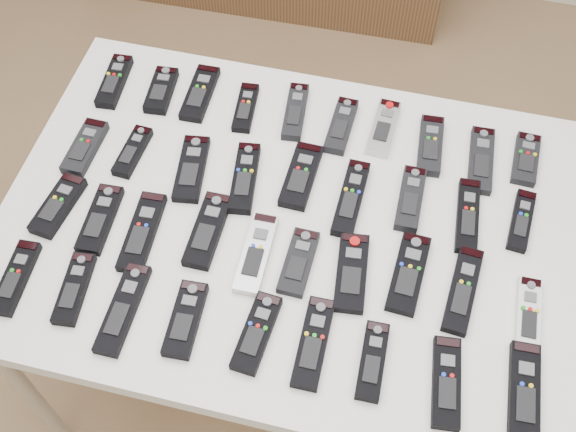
% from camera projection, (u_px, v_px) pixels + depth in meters
% --- Properties ---
extents(ground, '(4.00, 4.00, 0.00)m').
position_uv_depth(ground, '(267.00, 394.00, 2.15)').
color(ground, olive).
rests_on(ground, ground).
extents(table, '(1.25, 0.88, 0.78)m').
position_uv_depth(table, '(288.00, 235.00, 1.61)').
color(table, white).
rests_on(table, ground).
extents(remote_0, '(0.06, 0.17, 0.02)m').
position_uv_depth(remote_0, '(114.00, 81.00, 1.78)').
color(remote_0, black).
rests_on(remote_0, table).
extents(remote_1, '(0.07, 0.14, 0.02)m').
position_uv_depth(remote_1, '(161.00, 90.00, 1.76)').
color(remote_1, black).
rests_on(remote_1, table).
extents(remote_2, '(0.06, 0.17, 0.02)m').
position_uv_depth(remote_2, '(200.00, 93.00, 1.76)').
color(remote_2, black).
rests_on(remote_2, table).
extents(remote_3, '(0.06, 0.15, 0.02)m').
position_uv_depth(remote_3, '(246.00, 108.00, 1.73)').
color(remote_3, black).
rests_on(remote_3, table).
extents(remote_4, '(0.06, 0.17, 0.02)m').
position_uv_depth(remote_4, '(295.00, 112.00, 1.72)').
color(remote_4, black).
rests_on(remote_4, table).
extents(remote_5, '(0.05, 0.16, 0.02)m').
position_uv_depth(remote_5, '(341.00, 126.00, 1.70)').
color(remote_5, black).
rests_on(remote_5, table).
extents(remote_6, '(0.06, 0.16, 0.02)m').
position_uv_depth(remote_6, '(383.00, 128.00, 1.69)').
color(remote_6, '#B7B7BC').
rests_on(remote_6, table).
extents(remote_7, '(0.06, 0.17, 0.02)m').
position_uv_depth(remote_7, '(430.00, 146.00, 1.66)').
color(remote_7, black).
rests_on(remote_7, table).
extents(remote_8, '(0.06, 0.18, 0.02)m').
position_uv_depth(remote_8, '(481.00, 160.00, 1.64)').
color(remote_8, black).
rests_on(remote_8, table).
extents(remote_9, '(0.06, 0.14, 0.02)m').
position_uv_depth(remote_9, '(526.00, 159.00, 1.64)').
color(remote_9, black).
rests_on(remote_9, table).
extents(remote_10, '(0.06, 0.16, 0.02)m').
position_uv_depth(remote_10, '(85.00, 147.00, 1.66)').
color(remote_10, black).
rests_on(remote_10, table).
extents(remote_11, '(0.05, 0.14, 0.02)m').
position_uv_depth(remote_11, '(133.00, 152.00, 1.66)').
color(remote_11, black).
rests_on(remote_11, table).
extents(remote_12, '(0.08, 0.19, 0.02)m').
position_uv_depth(remote_12, '(191.00, 169.00, 1.63)').
color(remote_12, black).
rests_on(remote_12, table).
extents(remote_13, '(0.08, 0.19, 0.02)m').
position_uv_depth(remote_13, '(245.00, 178.00, 1.61)').
color(remote_13, black).
rests_on(remote_13, table).
extents(remote_14, '(0.07, 0.18, 0.02)m').
position_uv_depth(remote_14, '(301.00, 176.00, 1.62)').
color(remote_14, black).
rests_on(remote_14, table).
extents(remote_15, '(0.05, 0.20, 0.02)m').
position_uv_depth(remote_15, '(351.00, 198.00, 1.58)').
color(remote_15, black).
rests_on(remote_15, table).
extents(remote_16, '(0.05, 0.16, 0.02)m').
position_uv_depth(remote_16, '(410.00, 199.00, 1.58)').
color(remote_16, black).
rests_on(remote_16, table).
extents(remote_17, '(0.05, 0.19, 0.02)m').
position_uv_depth(remote_17, '(468.00, 216.00, 1.56)').
color(remote_17, black).
rests_on(remote_17, table).
extents(remote_18, '(0.05, 0.16, 0.02)m').
position_uv_depth(remote_18, '(521.00, 221.00, 1.55)').
color(remote_18, black).
rests_on(remote_18, table).
extents(remote_19, '(0.07, 0.16, 0.02)m').
position_uv_depth(remote_19, '(58.00, 205.00, 1.57)').
color(remote_19, black).
rests_on(remote_19, table).
extents(remote_20, '(0.06, 0.17, 0.02)m').
position_uv_depth(remote_20, '(100.00, 219.00, 1.55)').
color(remote_20, black).
rests_on(remote_20, table).
extents(remote_21, '(0.07, 0.20, 0.02)m').
position_uv_depth(remote_21, '(142.00, 232.00, 1.53)').
color(remote_21, black).
rests_on(remote_21, table).
extents(remote_22, '(0.06, 0.18, 0.02)m').
position_uv_depth(remote_22, '(208.00, 230.00, 1.53)').
color(remote_22, black).
rests_on(remote_22, table).
extents(remote_23, '(0.06, 0.19, 0.02)m').
position_uv_depth(remote_23, '(256.00, 253.00, 1.50)').
color(remote_23, '#B7B7BC').
rests_on(remote_23, table).
extents(remote_24, '(0.06, 0.16, 0.02)m').
position_uv_depth(remote_24, '(299.00, 262.00, 1.49)').
color(remote_24, black).
rests_on(remote_24, table).
extents(remote_25, '(0.08, 0.18, 0.02)m').
position_uv_depth(remote_25, '(352.00, 273.00, 1.48)').
color(remote_25, black).
rests_on(remote_25, table).
extents(remote_26, '(0.07, 0.19, 0.02)m').
position_uv_depth(remote_26, '(408.00, 273.00, 1.48)').
color(remote_26, black).
rests_on(remote_26, table).
extents(remote_27, '(0.07, 0.20, 0.02)m').
position_uv_depth(remote_27, '(463.00, 290.00, 1.46)').
color(remote_27, black).
rests_on(remote_27, table).
extents(remote_28, '(0.05, 0.17, 0.02)m').
position_uv_depth(remote_28, '(528.00, 316.00, 1.42)').
color(remote_28, silver).
rests_on(remote_28, table).
extents(remote_29, '(0.06, 0.17, 0.02)m').
position_uv_depth(remote_29, '(16.00, 278.00, 1.47)').
color(remote_29, black).
rests_on(remote_29, table).
extents(remote_30, '(0.06, 0.16, 0.02)m').
position_uv_depth(remote_30, '(74.00, 289.00, 1.46)').
color(remote_30, black).
rests_on(remote_30, table).
extents(remote_31, '(0.05, 0.20, 0.02)m').
position_uv_depth(remote_31, '(123.00, 309.00, 1.43)').
color(remote_31, black).
rests_on(remote_31, table).
extents(remote_32, '(0.06, 0.16, 0.02)m').
position_uv_depth(remote_32, '(185.00, 319.00, 1.42)').
color(remote_32, black).
rests_on(remote_32, table).
extents(remote_33, '(0.07, 0.17, 0.02)m').
position_uv_depth(remote_33, '(257.00, 333.00, 1.40)').
color(remote_33, black).
rests_on(remote_33, table).
extents(remote_34, '(0.06, 0.19, 0.02)m').
position_uv_depth(remote_34, '(313.00, 343.00, 1.39)').
color(remote_34, black).
rests_on(remote_34, table).
extents(remote_35, '(0.05, 0.16, 0.02)m').
position_uv_depth(remote_35, '(372.00, 361.00, 1.37)').
color(remote_35, black).
rests_on(remote_35, table).
extents(remote_36, '(0.07, 0.18, 0.02)m').
position_uv_depth(remote_36, '(446.00, 382.00, 1.35)').
color(remote_36, black).
rests_on(remote_36, table).
extents(remote_37, '(0.06, 0.20, 0.02)m').
position_uv_depth(remote_37, '(524.00, 393.00, 1.34)').
color(remote_37, black).
rests_on(remote_37, table).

